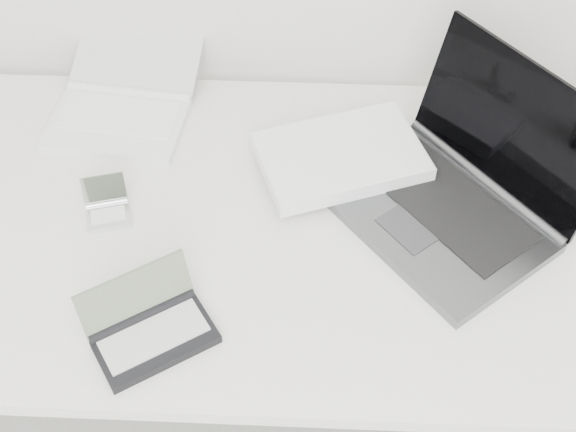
{
  "coord_description": "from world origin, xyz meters",
  "views": [
    {
      "loc": [
        0.01,
        0.58,
        1.87
      ],
      "look_at": [
        -0.03,
        1.51,
        0.79
      ],
      "focal_mm": 50.0,
      "sensor_mm": 36.0,
      "label": 1
    }
  ],
  "objects_px": {
    "desk": "(305,237)",
    "palmtop_charcoal": "(150,329)",
    "laptop_large": "(413,177)",
    "netbook_open_white": "(123,104)"
  },
  "relations": [
    {
      "from": "desk",
      "to": "palmtop_charcoal",
      "type": "distance_m",
      "value": 0.37
    },
    {
      "from": "palmtop_charcoal",
      "to": "desk",
      "type": "bearing_deg",
      "value": 13.54
    },
    {
      "from": "laptop_large",
      "to": "palmtop_charcoal",
      "type": "distance_m",
      "value": 0.56
    },
    {
      "from": "laptop_large",
      "to": "palmtop_charcoal",
      "type": "bearing_deg",
      "value": -92.27
    },
    {
      "from": "laptop_large",
      "to": "desk",
      "type": "bearing_deg",
      "value": -107.64
    },
    {
      "from": "laptop_large",
      "to": "palmtop_charcoal",
      "type": "relative_size",
      "value": 2.74
    },
    {
      "from": "desk",
      "to": "netbook_open_white",
      "type": "relative_size",
      "value": 4.23
    },
    {
      "from": "desk",
      "to": "netbook_open_white",
      "type": "height_order",
      "value": "netbook_open_white"
    },
    {
      "from": "netbook_open_white",
      "to": "palmtop_charcoal",
      "type": "height_order",
      "value": "palmtop_charcoal"
    },
    {
      "from": "desk",
      "to": "palmtop_charcoal",
      "type": "relative_size",
      "value": 6.83
    }
  ]
}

